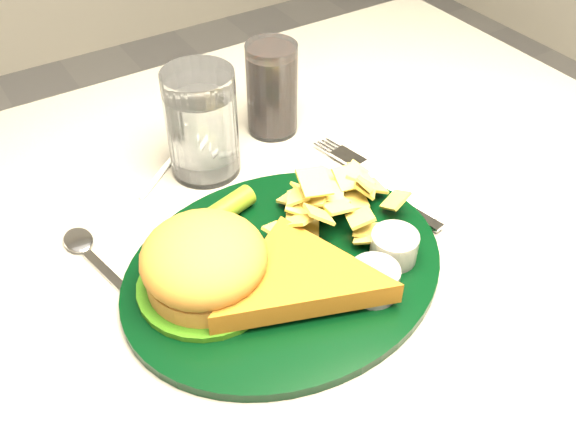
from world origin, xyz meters
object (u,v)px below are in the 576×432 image
at_px(table, 248,418).
at_px(fork_napkin, 385,194).
at_px(dinner_plate, 285,245).
at_px(cola_glass, 272,89).
at_px(water_glass, 202,123).

relative_size(table, fork_napkin, 6.49).
distance_m(table, dinner_plate, 0.42).
bearing_deg(table, cola_glass, 47.22).
relative_size(dinner_plate, fork_napkin, 1.88).
distance_m(water_glass, cola_glass, 0.12).
distance_m(dinner_plate, fork_napkin, 0.17).
relative_size(water_glass, cola_glass, 1.09).
distance_m(table, water_glass, 0.46).
height_order(dinner_plate, cola_glass, cola_glass).
height_order(table, fork_napkin, fork_napkin).
height_order(dinner_plate, fork_napkin, dinner_plate).
bearing_deg(table, fork_napkin, -12.09).
relative_size(cola_glass, fork_napkin, 0.66).
bearing_deg(water_glass, dinner_plate, -93.33).
distance_m(table, cola_glass, 0.49).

